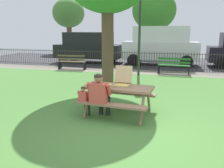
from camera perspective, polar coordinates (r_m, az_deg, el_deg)
The scene contains 16 objects.
ground at distance 7.34m, azimuth 6.72°, elevation -4.68°, with size 28.00×12.38×0.02m, color #4A7E37.
cobblestone_walkway at distance 12.65m, azimuth 10.27°, elevation 2.76°, with size 28.00×1.40×0.01m, color gray.
street_asphalt at distance 16.87m, azimuth 11.47°, elevation 5.26°, with size 28.00×7.16×0.01m, color #38383D.
picnic_table_foreground at distance 6.19m, azimuth 1.60°, elevation -2.11°, with size 1.92×1.63×0.79m.
pizza_box_open at distance 6.24m, azimuth 2.50°, elevation 0.53°, with size 0.47×0.56×0.50m.
pizza_slice_on_table at distance 6.40m, azimuth -1.00°, elevation 0.06°, with size 0.29×0.29×0.02m.
adult_at_table at distance 5.83m, azimuth -3.02°, elevation -2.47°, with size 0.63×0.61×1.19m.
child_at_table at distance 6.01m, azimuth -6.81°, elevation -3.54°, with size 0.33×0.32×0.83m.
iron_fence_streetside at distance 13.26m, azimuth 10.61°, elevation 5.57°, with size 23.83×0.03×1.05m.
park_bench_left at distance 13.63m, azimuth -9.81°, elevation 5.30°, with size 1.62×0.57×0.85m.
park_bench_center at distance 12.41m, azimuth 14.93°, elevation 4.30°, with size 1.62×0.57×0.85m.
lamp_post_walkway at distance 11.60m, azimuth 6.85°, elevation 15.71°, with size 0.28×0.28×4.60m.
parked_car_far_left at distance 16.51m, azimuth -5.74°, elevation 9.13°, with size 4.65×2.06×2.08m.
parked_car_left at distance 15.48m, azimuth 11.82°, elevation 9.44°, with size 4.75×2.17×2.46m.
far_tree_left at distance 24.56m, azimuth -10.62°, elevation 16.62°, with size 3.16×3.16×5.30m.
far_tree_midleft at distance 22.37m, azimuth 10.29°, elevation 17.31°, with size 3.94×3.94×5.73m.
Camera 1 is at (0.94, -4.74, 2.22)m, focal length 37.23 mm.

